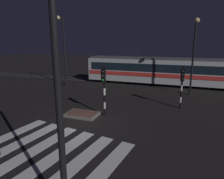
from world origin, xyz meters
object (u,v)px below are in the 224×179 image
at_px(traffic_light_median_centre, 104,84).
at_px(traffic_light_corner_far_right, 182,82).
at_px(street_lamp_trackside_left, 63,44).
at_px(street_lamp_near_kerb, 50,67).
at_px(street_lamp_trackside_right, 194,48).
at_px(tram, 157,70).

distance_m(traffic_light_median_centre, traffic_light_corner_far_right, 6.01).
height_order(traffic_light_median_centre, traffic_light_corner_far_right, traffic_light_median_centre).
distance_m(traffic_light_median_centre, street_lamp_trackside_left, 11.18).
distance_m(street_lamp_near_kerb, street_lamp_trackside_right, 16.47).
height_order(traffic_light_corner_far_right, street_lamp_near_kerb, street_lamp_near_kerb).
xyz_separation_m(traffic_light_corner_far_right, street_lamp_trackside_right, (0.80, 4.31, 2.34)).
bearing_deg(street_lamp_trackside_left, traffic_light_median_centre, -43.15).
xyz_separation_m(traffic_light_corner_far_right, street_lamp_trackside_left, (-12.89, 4.04, 2.72)).
distance_m(street_lamp_near_kerb, tram, 20.30).
xyz_separation_m(traffic_light_corner_far_right, street_lamp_near_kerb, (-2.87, -11.75, 2.34)).
relative_size(traffic_light_median_centre, street_lamp_trackside_right, 0.49).
xyz_separation_m(street_lamp_near_kerb, street_lamp_trackside_left, (-10.03, 15.79, 0.38)).
height_order(traffic_light_median_centre, tram, tram).
height_order(street_lamp_trackside_left, tram, street_lamp_trackside_left).
xyz_separation_m(street_lamp_near_kerb, tram, (0.02, 20.11, -2.73)).
height_order(street_lamp_trackside_right, street_lamp_trackside_left, street_lamp_trackside_left).
bearing_deg(street_lamp_trackside_left, traffic_light_corner_far_right, -17.41).
height_order(street_lamp_trackside_right, tram, street_lamp_trackside_right).
relative_size(street_lamp_near_kerb, street_lamp_trackside_right, 1.00).
bearing_deg(traffic_light_median_centre, street_lamp_trackside_left, 136.85).
distance_m(street_lamp_trackside_right, street_lamp_trackside_left, 13.70).
xyz_separation_m(street_lamp_trackside_left, tram, (10.04, 4.32, -3.11)).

